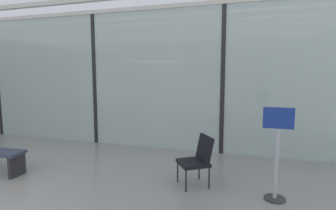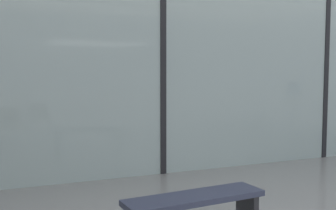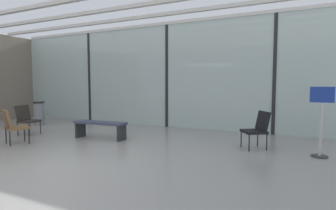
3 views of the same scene
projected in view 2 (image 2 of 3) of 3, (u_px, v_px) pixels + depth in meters
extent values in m
cube|color=#A3B7B2|center=(162.00, 69.00, 6.89)|extent=(14.00, 0.08, 3.55)
cube|color=black|center=(162.00, 69.00, 6.89)|extent=(0.10, 0.12, 3.55)
cube|color=black|center=(325.00, 69.00, 8.23)|extent=(0.10, 0.12, 3.55)
ellipsoid|color=silver|center=(97.00, 64.00, 10.94)|extent=(10.84, 3.84, 3.84)
sphere|color=black|center=(16.00, 48.00, 8.49)|extent=(0.28, 0.28, 0.28)
sphere|color=black|center=(61.00, 49.00, 8.84)|extent=(0.28, 0.28, 0.28)
sphere|color=black|center=(102.00, 50.00, 9.18)|extent=(0.28, 0.28, 0.28)
sphere|color=black|center=(140.00, 51.00, 9.53)|extent=(0.28, 0.28, 0.28)
sphere|color=black|center=(176.00, 51.00, 9.87)|extent=(0.28, 0.28, 0.28)
cube|color=#33384C|center=(195.00, 198.00, 4.22)|extent=(1.53, 0.51, 0.06)
cube|color=#262628|center=(247.00, 210.00, 4.54)|extent=(0.06, 0.36, 0.41)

